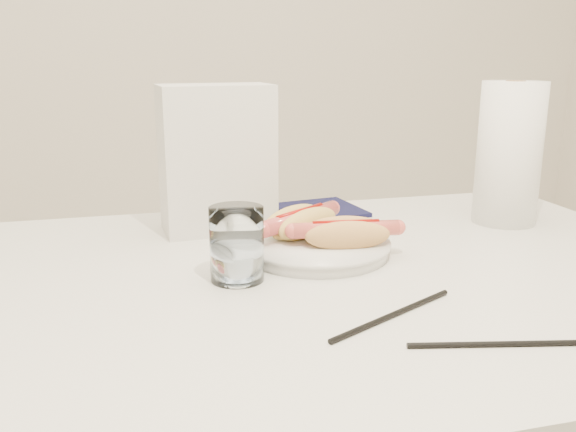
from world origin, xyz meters
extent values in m
cube|color=silver|center=(0.00, 0.00, 0.73)|extent=(1.20, 0.80, 0.04)
cylinder|color=silver|center=(0.54, 0.34, 0.35)|extent=(0.04, 0.04, 0.71)
cylinder|color=silver|center=(0.03, 0.08, 0.76)|extent=(0.24, 0.24, 0.02)
ellipsoid|color=#E9BE5D|center=(0.02, 0.11, 0.79)|extent=(0.13, 0.11, 0.05)
ellipsoid|color=#E9BE5D|center=(0.01, 0.13, 0.79)|extent=(0.13, 0.11, 0.05)
ellipsoid|color=#E9BE5D|center=(0.01, 0.12, 0.78)|extent=(0.13, 0.11, 0.03)
cylinder|color=#CE4C48|center=(0.01, 0.12, 0.80)|extent=(0.16, 0.12, 0.03)
cylinder|color=#990A05|center=(0.01, 0.12, 0.81)|extent=(0.09, 0.07, 0.01)
ellipsoid|color=#E5A559|center=(0.06, 0.04, 0.79)|extent=(0.13, 0.05, 0.04)
ellipsoid|color=#E5A559|center=(0.07, 0.06, 0.79)|extent=(0.13, 0.05, 0.04)
ellipsoid|color=#E5A559|center=(0.07, 0.05, 0.78)|extent=(0.12, 0.06, 0.02)
cylinder|color=#DF594E|center=(0.07, 0.05, 0.80)|extent=(0.16, 0.04, 0.02)
cylinder|color=#990A05|center=(0.07, 0.05, 0.81)|extent=(0.10, 0.02, 0.01)
cylinder|color=white|center=(-0.11, 0.00, 0.80)|extent=(0.07, 0.07, 0.10)
cylinder|color=black|center=(0.05, -0.17, 0.75)|extent=(0.19, 0.10, 0.01)
cylinder|color=black|center=(0.13, -0.26, 0.75)|extent=(0.19, 0.05, 0.01)
cube|color=silver|center=(-0.10, 0.26, 0.88)|extent=(0.20, 0.12, 0.25)
cube|color=black|center=(0.11, 0.32, 0.75)|extent=(0.17, 0.17, 0.01)
cylinder|color=white|center=(0.42, 0.17, 0.88)|extent=(0.15, 0.15, 0.25)
camera|label=1|loc=(-0.24, -0.78, 1.05)|focal=38.06mm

